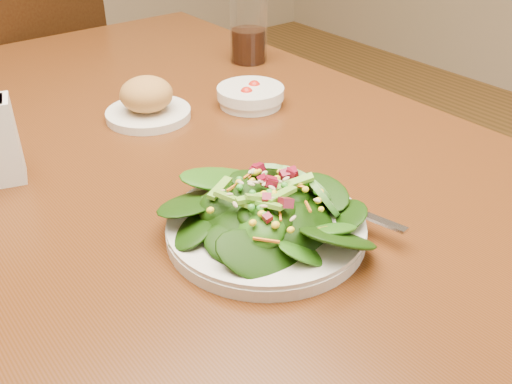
{
  "coord_description": "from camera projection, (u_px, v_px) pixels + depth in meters",
  "views": [
    {
      "loc": [
        -0.41,
        -0.74,
        1.17
      ],
      "look_at": [
        -0.04,
        -0.27,
        0.8
      ],
      "focal_mm": 40.0,
      "sensor_mm": 36.0,
      "label": 1
    }
  ],
  "objects": [
    {
      "name": "dining_table",
      "position": [
        177.0,
        195.0,
        0.98
      ],
      "size": [
        0.9,
        1.4,
        0.75
      ],
      "color": "#4F2714",
      "rests_on": "ground_plane"
    },
    {
      "name": "chair_far",
      "position": [
        33.0,
        105.0,
        1.7
      ],
      "size": [
        0.57,
        0.57,
        0.94
      ],
      "rotation": [
        0.0,
        0.0,
        3.57
      ],
      "color": "black",
      "rests_on": "ground_plane"
    },
    {
      "name": "salad_plate",
      "position": [
        272.0,
        215.0,
        0.7
      ],
      "size": [
        0.25,
        0.25,
        0.07
      ],
      "rotation": [
        0.0,
        0.0,
        0.0
      ],
      "color": "silver",
      "rests_on": "dining_table"
    },
    {
      "name": "bread_plate",
      "position": [
        147.0,
        102.0,
        0.99
      ],
      "size": [
        0.15,
        0.15,
        0.08
      ],
      "color": "silver",
      "rests_on": "dining_table"
    },
    {
      "name": "tomato_bowl",
      "position": [
        250.0,
        96.0,
        1.05
      ],
      "size": [
        0.12,
        0.12,
        0.04
      ],
      "color": "silver",
      "rests_on": "dining_table"
    },
    {
      "name": "drinking_glass",
      "position": [
        248.0,
        34.0,
        1.23
      ],
      "size": [
        0.08,
        0.08,
        0.14
      ],
      "color": "silver",
      "rests_on": "dining_table"
    }
  ]
}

